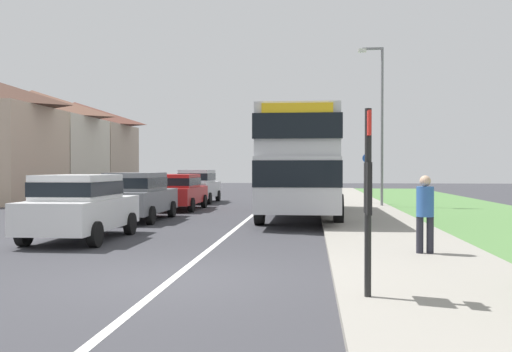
{
  "coord_description": "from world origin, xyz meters",
  "views": [
    {
      "loc": [
        2.26,
        -9.03,
        1.81
      ],
      "look_at": [
        0.74,
        6.4,
        1.6
      ],
      "focal_mm": 39.71,
      "sensor_mm": 36.0,
      "label": 1
    }
  ],
  "objects_px": {
    "parked_car_silver": "(198,185)",
    "street_lamp_mid": "(380,116)",
    "parked_car_grey": "(137,194)",
    "pedestrian_at_stop": "(425,210)",
    "parked_car_red": "(177,190)",
    "cycle_route_sign": "(367,176)",
    "parked_car_white": "(80,204)",
    "double_decker_bus": "(300,159)",
    "bus_stop_sign": "(368,189)"
  },
  "relations": [
    {
      "from": "parked_car_grey",
      "to": "parked_car_red",
      "type": "relative_size",
      "value": 1.01
    },
    {
      "from": "parked_car_grey",
      "to": "cycle_route_sign",
      "type": "xyz_separation_m",
      "value": [
        8.66,
        8.84,
        0.51
      ]
    },
    {
      "from": "street_lamp_mid",
      "to": "cycle_route_sign",
      "type": "bearing_deg",
      "value": 102.76
    },
    {
      "from": "double_decker_bus",
      "to": "bus_stop_sign",
      "type": "xyz_separation_m",
      "value": [
        1.14,
        -13.11,
        -0.6
      ]
    },
    {
      "from": "bus_stop_sign",
      "to": "cycle_route_sign",
      "type": "distance_m",
      "value": 20.38
    },
    {
      "from": "double_decker_bus",
      "to": "bus_stop_sign",
      "type": "relative_size",
      "value": 3.75
    },
    {
      "from": "parked_car_silver",
      "to": "bus_stop_sign",
      "type": "xyz_separation_m",
      "value": [
        6.68,
        -21.64,
        0.6
      ]
    },
    {
      "from": "parked_car_white",
      "to": "cycle_route_sign",
      "type": "bearing_deg",
      "value": 59.12
    },
    {
      "from": "double_decker_bus",
      "to": "parked_car_silver",
      "type": "relative_size",
      "value": 2.24
    },
    {
      "from": "parked_car_grey",
      "to": "bus_stop_sign",
      "type": "distance_m",
      "value": 13.29
    },
    {
      "from": "street_lamp_mid",
      "to": "double_decker_bus",
      "type": "bearing_deg",
      "value": -122.68
    },
    {
      "from": "parked_car_red",
      "to": "parked_car_silver",
      "type": "xyz_separation_m",
      "value": [
        -0.13,
        5.08,
        0.08
      ]
    },
    {
      "from": "parked_car_grey",
      "to": "pedestrian_at_stop",
      "type": "distance_m",
      "value": 11.13
    },
    {
      "from": "double_decker_bus",
      "to": "parked_car_white",
      "type": "distance_m",
      "value": 8.91
    },
    {
      "from": "parked_car_silver",
      "to": "cycle_route_sign",
      "type": "height_order",
      "value": "cycle_route_sign"
    },
    {
      "from": "parked_car_silver",
      "to": "cycle_route_sign",
      "type": "xyz_separation_m",
      "value": [
        8.62,
        -1.35,
        0.48
      ]
    },
    {
      "from": "double_decker_bus",
      "to": "bus_stop_sign",
      "type": "height_order",
      "value": "double_decker_bus"
    },
    {
      "from": "parked_car_white",
      "to": "parked_car_grey",
      "type": "bearing_deg",
      "value": 92.12
    },
    {
      "from": "street_lamp_mid",
      "to": "parked_car_white",
      "type": "bearing_deg",
      "value": -125.54
    },
    {
      "from": "parked_car_white",
      "to": "pedestrian_at_stop",
      "type": "bearing_deg",
      "value": -15.12
    },
    {
      "from": "parked_car_grey",
      "to": "parked_car_red",
      "type": "xyz_separation_m",
      "value": [
        0.17,
        5.11,
        -0.05
      ]
    },
    {
      "from": "parked_car_grey",
      "to": "pedestrian_at_stop",
      "type": "bearing_deg",
      "value": -42.28
    },
    {
      "from": "cycle_route_sign",
      "to": "street_lamp_mid",
      "type": "distance_m",
      "value": 3.29
    },
    {
      "from": "parked_car_grey",
      "to": "bus_stop_sign",
      "type": "height_order",
      "value": "bus_stop_sign"
    },
    {
      "from": "parked_car_red",
      "to": "cycle_route_sign",
      "type": "relative_size",
      "value": 1.74
    },
    {
      "from": "bus_stop_sign",
      "to": "cycle_route_sign",
      "type": "relative_size",
      "value": 1.03
    },
    {
      "from": "pedestrian_at_stop",
      "to": "street_lamp_mid",
      "type": "distance_m",
      "value": 14.95
    },
    {
      "from": "pedestrian_at_stop",
      "to": "bus_stop_sign",
      "type": "bearing_deg",
      "value": -110.88
    },
    {
      "from": "parked_car_grey",
      "to": "cycle_route_sign",
      "type": "height_order",
      "value": "cycle_route_sign"
    },
    {
      "from": "parked_car_silver",
      "to": "street_lamp_mid",
      "type": "distance_m",
      "value": 10.07
    },
    {
      "from": "parked_car_white",
      "to": "double_decker_bus",
      "type": "bearing_deg",
      "value": 52.37
    },
    {
      "from": "double_decker_bus",
      "to": "pedestrian_at_stop",
      "type": "relative_size",
      "value": 5.84
    },
    {
      "from": "bus_stop_sign",
      "to": "street_lamp_mid",
      "type": "height_order",
      "value": "street_lamp_mid"
    },
    {
      "from": "bus_stop_sign",
      "to": "double_decker_bus",
      "type": "bearing_deg",
      "value": 94.98
    },
    {
      "from": "parked_car_grey",
      "to": "pedestrian_at_stop",
      "type": "relative_size",
      "value": 2.66
    },
    {
      "from": "bus_stop_sign",
      "to": "street_lamp_mid",
      "type": "relative_size",
      "value": 0.36
    },
    {
      "from": "parked_car_white",
      "to": "pedestrian_at_stop",
      "type": "height_order",
      "value": "pedestrian_at_stop"
    },
    {
      "from": "parked_car_silver",
      "to": "parked_car_white",
      "type": "bearing_deg",
      "value": -89.43
    },
    {
      "from": "parked_car_silver",
      "to": "pedestrian_at_stop",
      "type": "distance_m",
      "value": 19.48
    },
    {
      "from": "parked_car_grey",
      "to": "cycle_route_sign",
      "type": "distance_m",
      "value": 12.39
    },
    {
      "from": "parked_car_silver",
      "to": "street_lamp_mid",
      "type": "relative_size",
      "value": 0.6
    },
    {
      "from": "parked_car_white",
      "to": "cycle_route_sign",
      "type": "distance_m",
      "value": 16.51
    },
    {
      "from": "parked_car_grey",
      "to": "parked_car_silver",
      "type": "relative_size",
      "value": 1.02
    },
    {
      "from": "pedestrian_at_stop",
      "to": "bus_stop_sign",
      "type": "height_order",
      "value": "bus_stop_sign"
    },
    {
      "from": "parked_car_white",
      "to": "bus_stop_sign",
      "type": "bearing_deg",
      "value": -43.2
    },
    {
      "from": "parked_car_red",
      "to": "bus_stop_sign",
      "type": "distance_m",
      "value": 17.82
    },
    {
      "from": "parked_car_silver",
      "to": "double_decker_bus",
      "type": "bearing_deg",
      "value": -56.98
    },
    {
      "from": "parked_car_red",
      "to": "pedestrian_at_stop",
      "type": "xyz_separation_m",
      "value": [
        8.06,
        -12.6,
        0.11
      ]
    },
    {
      "from": "parked_car_white",
      "to": "parked_car_grey",
      "type": "height_order",
      "value": "parked_car_grey"
    },
    {
      "from": "double_decker_bus",
      "to": "street_lamp_mid",
      "type": "height_order",
      "value": "street_lamp_mid"
    }
  ]
}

